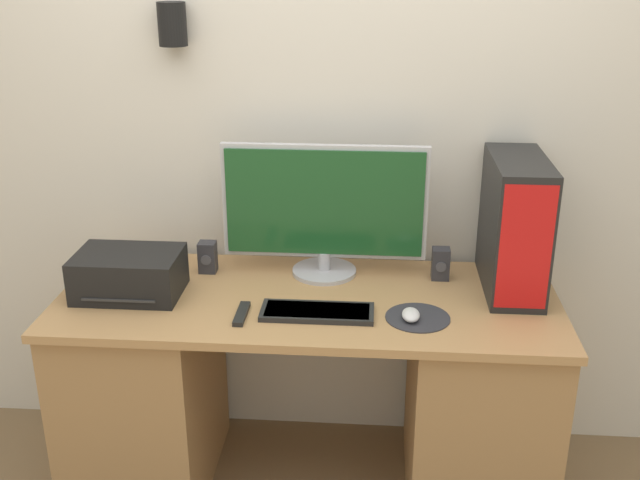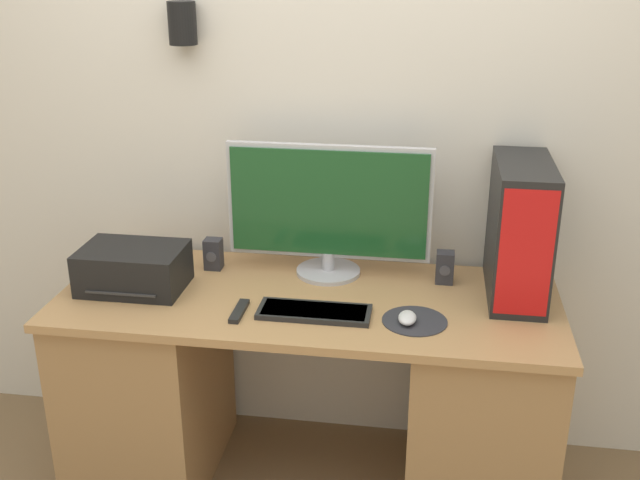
{
  "view_description": "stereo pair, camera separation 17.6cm",
  "coord_description": "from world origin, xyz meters",
  "px_view_note": "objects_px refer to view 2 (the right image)",
  "views": [
    {
      "loc": [
        0.23,
        -2.0,
        1.94
      ],
      "look_at": [
        0.04,
        0.35,
        1.01
      ],
      "focal_mm": 42.0,
      "sensor_mm": 36.0,
      "label": 1
    },
    {
      "loc": [
        0.4,
        -1.98,
        1.94
      ],
      "look_at": [
        0.04,
        0.35,
        1.01
      ],
      "focal_mm": 42.0,
      "sensor_mm": 36.0,
      "label": 2
    }
  ],
  "objects_px": {
    "mouse": "(407,318)",
    "speaker_left": "(213,254)",
    "remote_control": "(239,311)",
    "speaker_right": "(445,267)",
    "computer_tower": "(519,230)",
    "printer": "(133,268)",
    "monitor": "(329,208)",
    "keyboard": "(314,312)"
  },
  "relations": [
    {
      "from": "monitor",
      "to": "speaker_right",
      "type": "height_order",
      "value": "monitor"
    },
    {
      "from": "speaker_left",
      "to": "speaker_right",
      "type": "height_order",
      "value": "same"
    },
    {
      "from": "monitor",
      "to": "speaker_left",
      "type": "distance_m",
      "value": 0.48
    },
    {
      "from": "computer_tower",
      "to": "remote_control",
      "type": "height_order",
      "value": "computer_tower"
    },
    {
      "from": "speaker_right",
      "to": "monitor",
      "type": "bearing_deg",
      "value": 177.48
    },
    {
      "from": "printer",
      "to": "speaker_left",
      "type": "relative_size",
      "value": 3.06
    },
    {
      "from": "mouse",
      "to": "speaker_left",
      "type": "distance_m",
      "value": 0.82
    },
    {
      "from": "keyboard",
      "to": "computer_tower",
      "type": "relative_size",
      "value": 0.79
    },
    {
      "from": "monitor",
      "to": "mouse",
      "type": "distance_m",
      "value": 0.53
    },
    {
      "from": "remote_control",
      "to": "speaker_left",
      "type": "bearing_deg",
      "value": 118.27
    },
    {
      "from": "speaker_left",
      "to": "remote_control",
      "type": "distance_m",
      "value": 0.4
    },
    {
      "from": "monitor",
      "to": "remote_control",
      "type": "height_order",
      "value": "monitor"
    },
    {
      "from": "mouse",
      "to": "speaker_left",
      "type": "height_order",
      "value": "speaker_left"
    },
    {
      "from": "keyboard",
      "to": "speaker_right",
      "type": "bearing_deg",
      "value": 37.23
    },
    {
      "from": "printer",
      "to": "mouse",
      "type": "bearing_deg",
      "value": -7.33
    },
    {
      "from": "speaker_left",
      "to": "speaker_right",
      "type": "relative_size",
      "value": 1.0
    },
    {
      "from": "mouse",
      "to": "speaker_right",
      "type": "bearing_deg",
      "value": 70.84
    },
    {
      "from": "speaker_left",
      "to": "speaker_right",
      "type": "xyz_separation_m",
      "value": [
        0.87,
        0.0,
        0.0
      ]
    },
    {
      "from": "mouse",
      "to": "remote_control",
      "type": "distance_m",
      "value": 0.56
    },
    {
      "from": "keyboard",
      "to": "mouse",
      "type": "height_order",
      "value": "mouse"
    },
    {
      "from": "mouse",
      "to": "computer_tower",
      "type": "bearing_deg",
      "value": 38.47
    },
    {
      "from": "keyboard",
      "to": "computer_tower",
      "type": "xyz_separation_m",
      "value": [
        0.67,
        0.27,
        0.23
      ]
    },
    {
      "from": "monitor",
      "to": "printer",
      "type": "height_order",
      "value": "monitor"
    },
    {
      "from": "speaker_left",
      "to": "printer",
      "type": "bearing_deg",
      "value": -137.63
    },
    {
      "from": "mouse",
      "to": "speaker_right",
      "type": "relative_size",
      "value": 0.78
    },
    {
      "from": "remote_control",
      "to": "mouse",
      "type": "bearing_deg",
      "value": 1.37
    },
    {
      "from": "speaker_left",
      "to": "speaker_right",
      "type": "distance_m",
      "value": 0.87
    },
    {
      "from": "keyboard",
      "to": "speaker_right",
      "type": "distance_m",
      "value": 0.54
    },
    {
      "from": "computer_tower",
      "to": "speaker_right",
      "type": "relative_size",
      "value": 4.02
    },
    {
      "from": "monitor",
      "to": "keyboard",
      "type": "height_order",
      "value": "monitor"
    },
    {
      "from": "mouse",
      "to": "monitor",
      "type": "bearing_deg",
      "value": 130.72
    },
    {
      "from": "computer_tower",
      "to": "speaker_right",
      "type": "xyz_separation_m",
      "value": [
        -0.24,
        0.06,
        -0.18
      ]
    },
    {
      "from": "mouse",
      "to": "printer",
      "type": "height_order",
      "value": "printer"
    },
    {
      "from": "monitor",
      "to": "printer",
      "type": "bearing_deg",
      "value": -160.68
    },
    {
      "from": "keyboard",
      "to": "speaker_right",
      "type": "height_order",
      "value": "speaker_right"
    },
    {
      "from": "keyboard",
      "to": "printer",
      "type": "xyz_separation_m",
      "value": [
        -0.67,
        0.11,
        0.07
      ]
    },
    {
      "from": "monitor",
      "to": "speaker_left",
      "type": "height_order",
      "value": "monitor"
    },
    {
      "from": "monitor",
      "to": "speaker_left",
      "type": "bearing_deg",
      "value": -177.01
    },
    {
      "from": "computer_tower",
      "to": "speaker_left",
      "type": "bearing_deg",
      "value": 177.34
    },
    {
      "from": "computer_tower",
      "to": "remote_control",
      "type": "relative_size",
      "value": 3.0
    },
    {
      "from": "mouse",
      "to": "printer",
      "type": "relative_size",
      "value": 0.26
    },
    {
      "from": "keyboard",
      "to": "speaker_left",
      "type": "relative_size",
      "value": 3.19
    }
  ]
}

